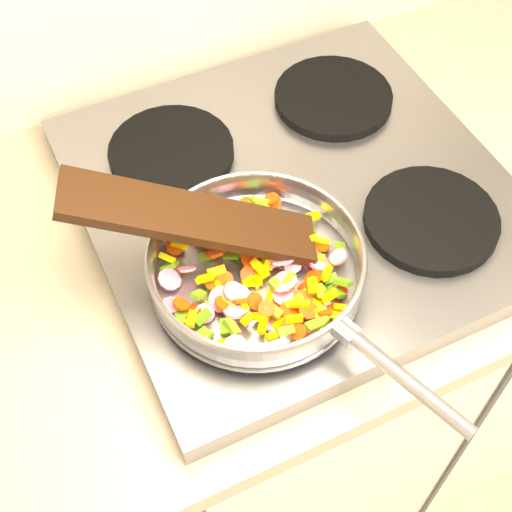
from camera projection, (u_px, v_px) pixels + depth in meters
name	position (u px, v px, depth m)	size (l,w,h in m)	color
cooktop	(295.00, 197.00, 1.06)	(0.60, 0.60, 0.04)	#939399
grate_fl	(251.00, 292.00, 0.93)	(0.19, 0.19, 0.02)	black
grate_fr	(431.00, 219.00, 1.00)	(0.19, 0.19, 0.02)	black
grate_bl	(171.00, 152.00, 1.07)	(0.19, 0.19, 0.02)	black
grate_br	(333.00, 97.00, 1.15)	(0.19, 0.19, 0.02)	black
saute_pan	(257.00, 266.00, 0.90)	(0.32, 0.47, 0.06)	#9E9EA5
vegetable_heap	(262.00, 272.00, 0.91)	(0.26, 0.26, 0.05)	#FDD401
wooden_spatula	(192.00, 218.00, 0.88)	(0.33, 0.07, 0.02)	black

